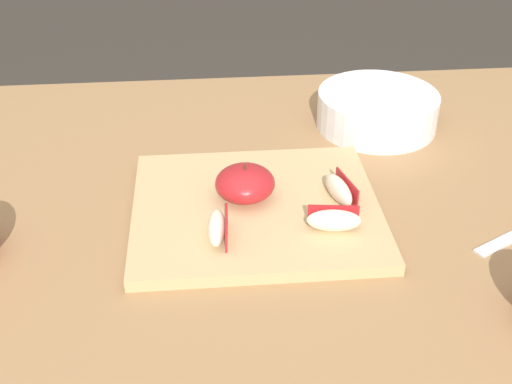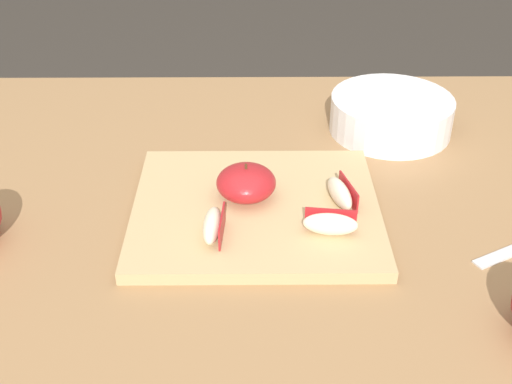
% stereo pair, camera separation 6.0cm
% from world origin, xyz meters
% --- Properties ---
extents(dining_table, '(1.23, 0.98, 0.77)m').
position_xyz_m(dining_table, '(0.00, 0.00, 0.67)').
color(dining_table, '#9E754C').
rests_on(dining_table, ground_plane).
extents(cutting_board, '(0.34, 0.29, 0.02)m').
position_xyz_m(cutting_board, '(-0.01, 0.02, 0.78)').
color(cutting_board, tan).
rests_on(cutting_board, dining_table).
extents(apple_half_skin_up, '(0.08, 0.08, 0.05)m').
position_xyz_m(apple_half_skin_up, '(-0.02, 0.04, 0.81)').
color(apple_half_skin_up, '#B21E23').
rests_on(apple_half_skin_up, cutting_board).
extents(apple_wedge_front, '(0.04, 0.07, 0.03)m').
position_xyz_m(apple_wedge_front, '(0.11, 0.02, 0.81)').
color(apple_wedge_front, '#F4EACC').
rests_on(apple_wedge_front, cutting_board).
extents(apple_wedge_right, '(0.07, 0.03, 0.03)m').
position_xyz_m(apple_wedge_right, '(0.09, -0.05, 0.81)').
color(apple_wedge_right, '#F4EACC').
rests_on(apple_wedge_right, cutting_board).
extents(apple_wedge_middle, '(0.03, 0.07, 0.03)m').
position_xyz_m(apple_wedge_middle, '(-0.06, -0.05, 0.81)').
color(apple_wedge_middle, '#F4EACC').
rests_on(apple_wedge_middle, cutting_board).
extents(ceramic_fruit_bowl, '(0.20, 0.20, 0.06)m').
position_xyz_m(ceramic_fruit_bowl, '(0.22, 0.26, 0.80)').
color(ceramic_fruit_bowl, white).
rests_on(ceramic_fruit_bowl, dining_table).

